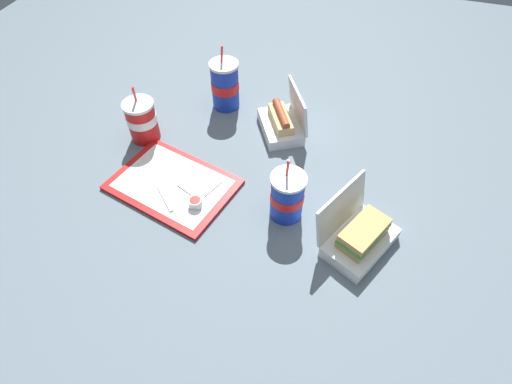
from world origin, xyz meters
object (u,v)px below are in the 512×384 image
at_px(plastic_fork, 165,198).
at_px(clamshell_sandwich_front, 359,236).
at_px(clamshell_hotdog_corner, 283,122).
at_px(soda_cup_right, 142,120).
at_px(food_tray, 173,185).
at_px(soda_cup_back, 287,196).
at_px(ketchup_cup, 195,202).
at_px(soda_cup_corner, 225,85).

height_order(plastic_fork, clamshell_sandwich_front, clamshell_sandwich_front).
relative_size(clamshell_hotdog_corner, soda_cup_right, 1.11).
height_order(food_tray, soda_cup_right, soda_cup_right).
distance_m(soda_cup_right, soda_cup_back, 0.58).
bearing_deg(clamshell_hotdog_corner, soda_cup_right, 21.60).
xyz_separation_m(food_tray, plastic_fork, (-0.01, 0.06, 0.01)).
relative_size(ketchup_cup, clamshell_hotdog_corner, 0.17).
relative_size(clamshell_hotdog_corner, clamshell_sandwich_front, 0.91).
relative_size(food_tray, soda_cup_back, 1.96).
height_order(plastic_fork, soda_cup_back, soda_cup_back).
distance_m(ketchup_cup, plastic_fork, 0.10).
distance_m(food_tray, ketchup_cup, 0.12).
height_order(clamshell_sandwich_front, soda_cup_corner, soda_cup_corner).
height_order(soda_cup_right, soda_cup_corner, soda_cup_corner).
distance_m(food_tray, soda_cup_back, 0.37).
bearing_deg(soda_cup_back, clamshell_hotdog_corner, -73.18).
relative_size(ketchup_cup, soda_cup_corner, 0.17).
xyz_separation_m(ketchup_cup, soda_cup_back, (-0.26, -0.06, 0.05)).
xyz_separation_m(plastic_fork, clamshell_hotdog_corner, (-0.25, -0.42, 0.03)).
xyz_separation_m(plastic_fork, clamshell_sandwich_front, (-0.57, -0.02, 0.03)).
relative_size(plastic_fork, clamshell_sandwich_front, 0.43).
bearing_deg(clamshell_sandwich_front, soda_cup_back, -12.43).
bearing_deg(soda_cup_back, soda_cup_corner, -51.15).
bearing_deg(ketchup_cup, soda_cup_corner, -80.06).
bearing_deg(clamshell_sandwich_front, soda_cup_right, -16.25).
bearing_deg(soda_cup_right, plastic_fork, 128.48).
xyz_separation_m(ketchup_cup, clamshell_hotdog_corner, (-0.15, -0.41, 0.01)).
height_order(clamshell_sandwich_front, soda_cup_back, soda_cup_back).
distance_m(plastic_fork, soda_cup_right, 0.32).
relative_size(food_tray, soda_cup_corner, 1.76).
distance_m(food_tray, clamshell_sandwich_front, 0.58).
height_order(soda_cup_corner, soda_cup_back, soda_cup_corner).
relative_size(plastic_fork, soda_cup_right, 0.53).
distance_m(clamshell_hotdog_corner, soda_cup_right, 0.48).
distance_m(plastic_fork, soda_cup_back, 0.37).
bearing_deg(plastic_fork, soda_cup_back, -125.68).
relative_size(food_tray, clamshell_sandwich_front, 1.65).
xyz_separation_m(clamshell_hotdog_corner, soda_cup_back, (-0.11, 0.35, 0.04)).
bearing_deg(clamshell_hotdog_corner, soda_cup_corner, -18.08).
distance_m(ketchup_cup, soda_cup_corner, 0.50).
xyz_separation_m(ketchup_cup, soda_cup_right, (0.29, -0.24, 0.05)).
relative_size(clamshell_sandwich_front, soda_cup_corner, 1.07).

